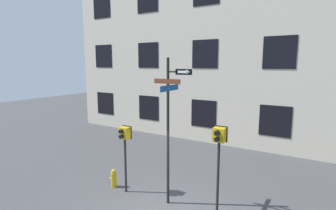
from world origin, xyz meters
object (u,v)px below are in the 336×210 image
at_px(pedestrian_signal_left, 125,140).
at_px(pedestrian_signal_right, 219,146).
at_px(fire_hydrant, 114,178).
at_px(street_sign_pole, 170,121).

bearing_deg(pedestrian_signal_left, pedestrian_signal_right, 3.31).
height_order(pedestrian_signal_left, pedestrian_signal_right, pedestrian_signal_right).
relative_size(pedestrian_signal_left, fire_hydrant, 3.51).
bearing_deg(street_sign_pole, pedestrian_signal_right, 2.43).
bearing_deg(fire_hydrant, pedestrian_signal_left, -5.02).
bearing_deg(pedestrian_signal_left, fire_hydrant, 174.98).
xyz_separation_m(pedestrian_signal_left, fire_hydrant, (-0.65, 0.06, -1.62)).
relative_size(pedestrian_signal_right, fire_hydrant, 4.05).
height_order(pedestrian_signal_left, fire_hydrant, pedestrian_signal_left).
height_order(street_sign_pole, pedestrian_signal_right, street_sign_pole).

